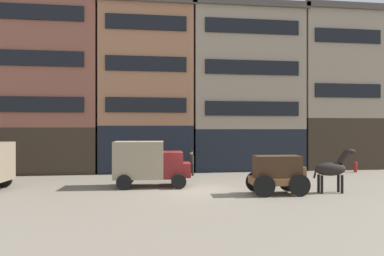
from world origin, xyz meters
name	(u,v)px	position (x,y,z in m)	size (l,w,h in m)	color
ground_plane	(199,190)	(0.00, 0.00, 0.00)	(120.00, 120.00, 0.00)	slate
building_far_left	(35,83)	(-11.51, 9.48, 6.93)	(10.38, 5.54, 13.78)	#33281E
building_center_left	(147,88)	(-2.87, 9.48, 6.67)	(7.58, 5.54, 13.24)	black
building_center_right	(243,89)	(5.24, 9.48, 6.70)	(9.34, 5.54, 13.31)	black
building_far_right	(331,89)	(13.13, 9.49, 6.77)	(7.15, 5.54, 13.45)	#33281E
cargo_wagon	(278,172)	(3.84, -1.76, 1.15)	(2.94, 1.57, 1.98)	brown
draft_horse	(332,169)	(6.79, -1.77, 1.27)	(2.35, 0.64, 2.30)	black
delivery_truck_near	(149,162)	(-2.69, 1.38, 1.42)	(4.42, 2.29, 2.62)	maroon
pedestrian_officer	(191,162)	(0.29, 5.50, 0.98)	(0.43, 0.43, 1.79)	black
fire_hydrant_curbside	(356,167)	(13.02, 5.77, 0.43)	(0.24, 0.24, 0.83)	maroon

